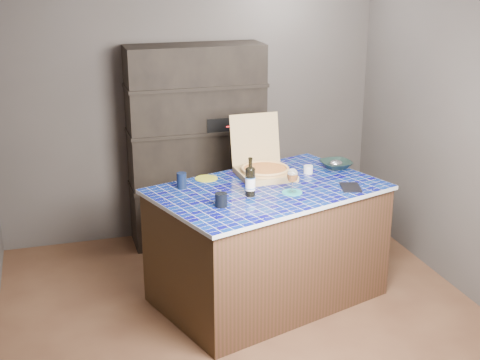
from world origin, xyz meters
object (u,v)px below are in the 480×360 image
object	(u,v)px
bowl	(336,165)
dvd_case	(351,187)
kitchen_island	(267,243)
pizza_box	(264,168)
wine_glass	(292,176)
mead_bottle	(250,181)

from	to	relation	value
bowl	dvd_case	bearing A→B (deg)	-101.67
kitchen_island	dvd_case	distance (m)	0.76
pizza_box	wine_glass	size ratio (longest dim) A/B	2.78
mead_bottle	wine_glass	distance (m)	0.31
kitchen_island	bowl	size ratio (longest dim) A/B	7.72
pizza_box	wine_glass	world-z (taller)	pizza_box
kitchen_island	pizza_box	distance (m)	0.58
mead_bottle	bowl	size ratio (longest dim) A/B	1.16
pizza_box	wine_glass	xyz separation A→B (m)	(0.07, -0.43, 0.07)
pizza_box	bowl	world-z (taller)	pizza_box
wine_glass	bowl	xyz separation A→B (m)	(0.55, 0.45, -0.10)
pizza_box	bowl	distance (m)	0.62
bowl	wine_glass	bearing A→B (deg)	-140.51
kitchen_island	mead_bottle	distance (m)	0.60
kitchen_island	wine_glass	xyz separation A→B (m)	(0.13, -0.16, 0.58)
kitchen_island	mead_bottle	bearing A→B (deg)	-162.30
mead_bottle	dvd_case	xyz separation A→B (m)	(0.75, -0.06, -0.10)
kitchen_island	dvd_case	size ratio (longest dim) A/B	9.81
wine_glass	bowl	distance (m)	0.72
pizza_box	dvd_case	world-z (taller)	pizza_box
mead_bottle	dvd_case	bearing A→B (deg)	-4.48
pizza_box	mead_bottle	world-z (taller)	pizza_box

